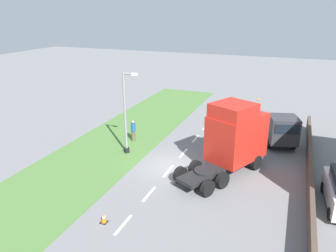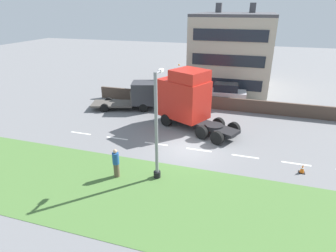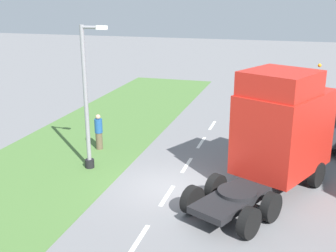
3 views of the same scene
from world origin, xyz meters
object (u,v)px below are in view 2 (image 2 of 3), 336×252
Objects in this scene: flatbed_truck at (138,95)px; pedestrian at (116,163)px; lamp_post at (157,134)px; lorry_cab at (186,98)px; parked_car at (224,94)px; traffic_cone_lead at (302,169)px.

flatbed_truck is 12.06m from pedestrian.
lorry_cab is at bearing 2.04° from lamp_post.
parked_car is 13.34m from traffic_cone_lead.
flatbed_truck reaches higher than traffic_cone_lead.
lorry_cab reaches higher than pedestrian.
lorry_cab is 6.20m from flatbed_truck.
pedestrian is (-15.52, 4.47, -0.15)m from parked_car.
parked_car is (6.75, -2.43, -1.36)m from lorry_cab.
pedestrian is (-8.76, 2.04, -1.51)m from lorry_cab.
lamp_post is 9.18m from traffic_cone_lead.
traffic_cone_lead is at bearing -70.75° from pedestrian.
parked_car is 7.71× the size of traffic_cone_lead.
lamp_post reaches higher than parked_car.
pedestrian is at bearing 159.74° from parked_car.
lorry_cab is at bearing 46.19° from flatbed_truck.
parked_car is at bearing 27.51° from traffic_cone_lead.
lorry_cab reaches higher than flatbed_truck.
lamp_post is (-14.84, 2.14, 1.76)m from parked_car.
traffic_cone_lead is (-5.05, -8.58, -2.12)m from lorry_cab.
traffic_cone_lead is at bearing 44.18° from flatbed_truck.
traffic_cone_lead is at bearing -156.69° from parked_car.
flatbed_truck is 3.59× the size of pedestrian.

